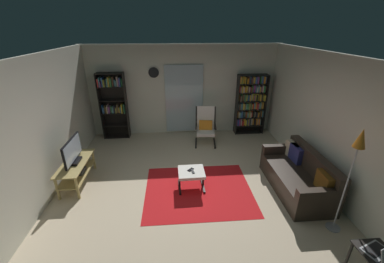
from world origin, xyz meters
name	(u,v)px	position (x,y,z in m)	size (l,w,h in m)	color
ground_plane	(190,188)	(0.00, 0.00, 0.00)	(7.02, 7.02, 0.00)	beige
wall_back	(183,91)	(0.00, 2.90, 1.30)	(5.60, 0.06, 2.60)	silver
wall_left	(35,135)	(-2.70, 0.00, 1.30)	(0.06, 6.00, 2.60)	silver
wall_right	(331,126)	(2.70, 0.00, 1.30)	(0.06, 6.00, 2.60)	silver
glass_door_panel	(184,100)	(0.03, 2.83, 1.05)	(1.10, 0.01, 2.00)	silver
area_rug	(198,190)	(0.16, -0.07, 0.00)	(2.12, 1.75, 0.01)	red
tv_stand	(77,169)	(-2.33, 0.40, 0.33)	(0.46, 1.16, 0.50)	tan
television	(73,152)	(-2.33, 0.39, 0.73)	(0.20, 0.82, 0.51)	black
bookshelf_near_tv	(113,102)	(-1.98, 2.69, 1.07)	(0.73, 0.30, 1.89)	black
bookshelf_near_sofa	(250,103)	(1.99, 2.68, 0.95)	(0.86, 0.30, 1.78)	black
leather_sofa	(298,176)	(2.15, -0.18, 0.31)	(0.81, 1.73, 0.81)	#2F251D
lounge_armchair	(206,125)	(0.58, 2.10, 0.53)	(0.63, 0.71, 1.02)	black
ottoman	(191,174)	(0.03, 0.04, 0.32)	(0.53, 0.49, 0.39)	white
tv_remote	(193,171)	(0.05, 0.01, 0.40)	(0.04, 0.14, 0.02)	black
cell_phone	(191,170)	(0.02, 0.08, 0.40)	(0.07, 0.14, 0.01)	black
floor_lamp_by_sofa	(356,154)	(2.27, -1.22, 1.39)	(0.22, 0.22, 1.78)	#A5A5AD
side_table	(374,259)	(2.16, -2.09, 0.38)	(0.41, 0.41, 0.50)	black
laptop	(383,252)	(2.18, -2.13, 0.55)	(0.39, 0.37, 0.20)	#B7BABF
wall_clock	(154,72)	(-0.81, 2.82, 1.85)	(0.29, 0.03, 0.29)	silver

